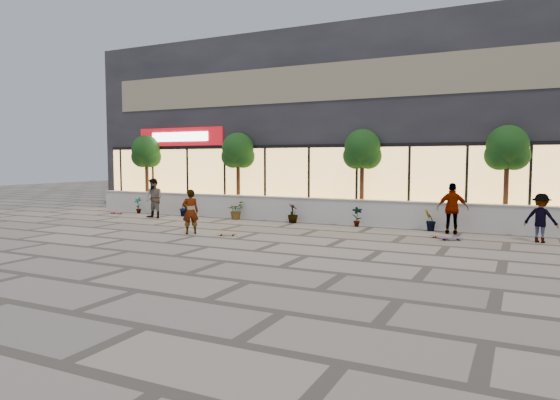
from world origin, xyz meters
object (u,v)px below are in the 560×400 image
at_px(skater_right_near, 452,209).
at_px(skater_right_far, 541,218).
at_px(tree_mideast, 362,152).
at_px(skater_center, 190,212).
at_px(skateboard_left, 116,212).
at_px(tree_midwest, 238,153).
at_px(skater_left, 154,198).
at_px(skateboard_center, 227,234).
at_px(tree_east, 507,150).
at_px(tree_west, 146,153).
at_px(skateboard_right_far, 451,238).
at_px(skateboard_right_near, 440,236).

xyz_separation_m(skater_right_near, skater_right_far, (2.78, -0.68, -0.13)).
relative_size(tree_mideast, skater_center, 2.45).
height_order(skater_right_near, skateboard_left, skater_right_near).
height_order(tree_midwest, skateboard_left, tree_midwest).
bearing_deg(skater_right_far, skater_left, 16.33).
bearing_deg(skateboard_center, tree_midwest, 98.05).
xyz_separation_m(tree_east, skateboard_left, (-17.36, -1.86, -2.90)).
height_order(tree_mideast, skater_right_near, tree_mideast).
bearing_deg(skater_right_far, skateboard_left, 14.19).
relative_size(tree_west, tree_mideast, 1.00).
bearing_deg(skater_right_far, tree_mideast, -3.90).
distance_m(tree_east, skateboard_left, 17.70).
distance_m(skateboard_center, skateboard_right_far, 7.53).
xyz_separation_m(skateboard_center, skateboard_right_far, (7.15, 2.37, 0.01)).
xyz_separation_m(tree_west, skater_right_far, (18.11, -2.36, -2.20)).
bearing_deg(skater_right_near, skateboard_right_far, 87.46).
xyz_separation_m(tree_west, tree_mideast, (11.50, 0.00, 0.00)).
height_order(tree_east, skateboard_center, tree_east).
relative_size(tree_mideast, skater_right_near, 2.14).
relative_size(tree_midwest, skater_left, 2.17).
bearing_deg(tree_midwest, skateboard_center, -62.88).
bearing_deg(skater_center, skateboard_left, -70.41).
bearing_deg(tree_mideast, skater_right_near, -23.70).
height_order(skater_right_far, skateboard_center, skater_right_far).
bearing_deg(skateboard_right_near, skateboard_left, -158.84).
distance_m(skater_center, skateboard_left, 8.31).
relative_size(tree_east, skater_right_near, 2.14).
bearing_deg(tree_east, skateboard_left, -173.89).
distance_m(tree_east, skateboard_right_near, 4.54).
xyz_separation_m(skateboard_center, skateboard_left, (-8.70, 3.71, 0.01)).
bearing_deg(skater_right_far, tree_west, 8.33).
relative_size(tree_midwest, skateboard_center, 5.49).
height_order(skater_center, skateboard_right_far, skater_center).
relative_size(tree_midwest, skateboard_right_far, 5.17).
xyz_separation_m(tree_midwest, skateboard_left, (-5.86, -1.86, -2.90)).
bearing_deg(skateboard_right_near, skater_right_near, 104.88).
bearing_deg(tree_west, skateboard_right_near, -10.97).
height_order(tree_midwest, skater_center, tree_midwest).
relative_size(tree_midwest, skateboard_right_near, 5.53).
distance_m(tree_mideast, skateboard_left, 12.35).
bearing_deg(skateboard_right_far, tree_mideast, 114.34).
relative_size(tree_midwest, tree_mideast, 1.00).
bearing_deg(skater_right_near, skateboard_center, 20.37).
distance_m(skater_center, skater_right_near, 9.33).
bearing_deg(tree_east, tree_mideast, 180.00).
relative_size(skater_center, skater_right_near, 0.87).
relative_size(tree_east, skateboard_right_far, 5.17).
bearing_deg(skateboard_center, tree_east, 13.67).
xyz_separation_m(tree_mideast, skateboard_right_near, (3.61, -2.93, -2.92)).
distance_m(skater_right_far, skateboard_center, 10.30).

